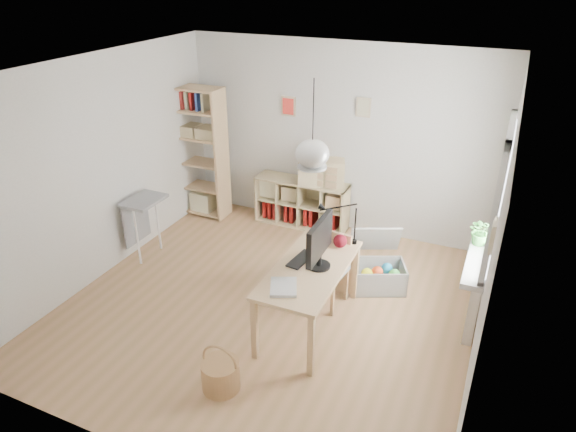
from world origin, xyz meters
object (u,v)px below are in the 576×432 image
at_px(desk, 310,275).
at_px(drawer_chest, 321,172).
at_px(storage_chest, 378,270).
at_px(tall_bookshelf, 199,147).
at_px(chair, 329,265).
at_px(cube_shelf, 301,205).
at_px(monitor, 320,241).

bearing_deg(desk, drawer_chest, 107.80).
distance_m(storage_chest, drawer_chest, 1.77).
bearing_deg(tall_bookshelf, storage_chest, -15.86).
height_order(desk, storage_chest, desk).
bearing_deg(chair, cube_shelf, 128.65).
height_order(desk, monitor, monitor).
height_order(cube_shelf, monitor, monitor).
relative_size(tall_bookshelf, storage_chest, 2.20).
bearing_deg(desk, storage_chest, 65.65).
bearing_deg(monitor, cube_shelf, 116.36).
bearing_deg(storage_chest, tall_bookshelf, 139.96).
bearing_deg(monitor, storage_chest, 67.91).
height_order(desk, cube_shelf, desk).
height_order(storage_chest, monitor, monitor).
distance_m(cube_shelf, tall_bookshelf, 1.77).
bearing_deg(chair, storage_chest, 57.71).
relative_size(desk, monitor, 2.43).
relative_size(storage_chest, monitor, 1.47).
distance_m(cube_shelf, storage_chest, 1.90).
bearing_deg(chair, desk, -86.25).
relative_size(cube_shelf, monitor, 2.27).
relative_size(cube_shelf, storage_chest, 1.54).
distance_m(desk, chair, 0.55).
xyz_separation_m(chair, drawer_chest, (-0.73, 1.67, 0.42)).
bearing_deg(drawer_chest, storage_chest, -62.96).
bearing_deg(cube_shelf, desk, -65.39).
bearing_deg(drawer_chest, desk, -92.08).
height_order(chair, storage_chest, chair).
xyz_separation_m(cube_shelf, storage_chest, (1.51, -1.15, -0.08)).
distance_m(storage_chest, monitor, 1.38).
height_order(cube_shelf, storage_chest, cube_shelf).
bearing_deg(storage_chest, drawer_chest, 112.74).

